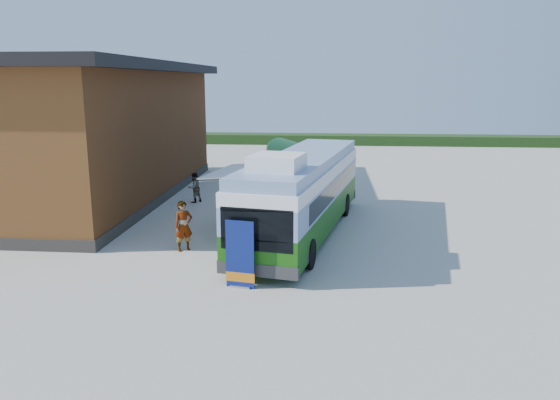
# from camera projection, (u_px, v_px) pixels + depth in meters

# --- Properties ---
(ground) EXTENTS (100.00, 100.00, 0.00)m
(ground) POSITION_uv_depth(u_px,v_px,m) (262.00, 257.00, 20.50)
(ground) COLOR #BCB7AD
(ground) RESTS_ON ground
(barn) EXTENTS (9.60, 21.20, 7.50)m
(barn) POSITION_uv_depth(u_px,v_px,m) (96.00, 134.00, 30.36)
(barn) COLOR brown
(barn) RESTS_ON ground
(hedge) EXTENTS (40.00, 3.00, 1.00)m
(hedge) POSITION_uv_depth(u_px,v_px,m) (382.00, 140.00, 56.69)
(hedge) COLOR #264419
(hedge) RESTS_ON ground
(bus) EXTENTS (5.08, 13.25, 3.99)m
(bus) POSITION_uv_depth(u_px,v_px,m) (303.00, 191.00, 23.21)
(bus) COLOR #1C6711
(bus) RESTS_ON ground
(awning) EXTENTS (3.32, 4.59, 0.52)m
(awning) POSITION_uv_depth(u_px,v_px,m) (247.00, 166.00, 23.55)
(awning) COLOR white
(awning) RESTS_ON ground
(banner) EXTENTS (0.96, 0.30, 2.22)m
(banner) POSITION_uv_depth(u_px,v_px,m) (240.00, 261.00, 17.32)
(banner) COLOR navy
(banner) RESTS_ON ground
(picnic_table) EXTENTS (1.56, 1.44, 0.77)m
(picnic_table) POSITION_uv_depth(u_px,v_px,m) (280.00, 241.00, 20.58)
(picnic_table) COLOR tan
(picnic_table) RESTS_ON ground
(person_a) EXTENTS (0.86, 0.79, 1.97)m
(person_a) POSITION_uv_depth(u_px,v_px,m) (184.00, 226.00, 21.14)
(person_a) COLOR #999999
(person_a) RESTS_ON ground
(person_b) EXTENTS (0.98, 1.01, 1.63)m
(person_b) POSITION_uv_depth(u_px,v_px,m) (194.00, 188.00, 29.63)
(person_b) COLOR #999999
(person_b) RESTS_ON ground
(slurry_tanker) EXTENTS (3.70, 6.04, 2.40)m
(slurry_tanker) POSITION_uv_depth(u_px,v_px,m) (289.00, 155.00, 38.41)
(slurry_tanker) COLOR #1A912E
(slurry_tanker) RESTS_ON ground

